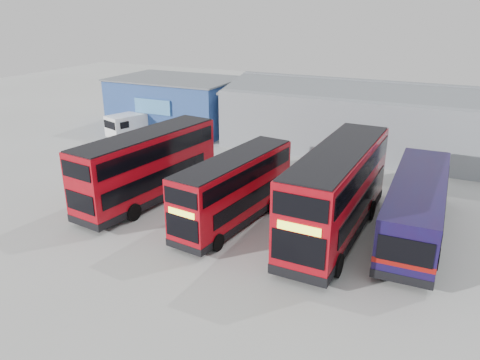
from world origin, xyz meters
TOP-DOWN VIEW (x-y plane):
  - ground_plane at (0.00, 0.00)m, footprint 120.00×120.00m
  - office_block at (-14.00, 17.99)m, footprint 12.30×8.32m
  - maintenance_shed at (8.00, 20.00)m, footprint 30.50×12.00m
  - double_decker_left at (-5.31, 1.02)m, footprint 4.06×11.06m
  - double_decker_centre at (1.10, 0.50)m, footprint 3.53×9.77m
  - double_decker_right at (6.81, 1.45)m, footprint 3.32×11.93m
  - single_decker_blue at (10.81, 3.36)m, footprint 3.11×12.10m
  - panel_van at (-16.00, 13.42)m, footprint 3.62×5.54m

SIDE VIEW (x-z plane):
  - ground_plane at x=0.00m, z-range 0.00..0.00m
  - panel_van at x=-16.00m, z-range 0.13..2.39m
  - single_decker_blue at x=10.81m, z-range -0.01..3.25m
  - double_decker_centre at x=1.10m, z-range -0.01..4.04m
  - double_decker_left at x=-5.31m, z-range -0.01..4.57m
  - double_decker_right at x=6.81m, z-range -0.01..4.99m
  - office_block at x=-14.00m, z-range 0.02..5.14m
  - maintenance_shed at x=8.00m, z-range -0.34..5.55m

